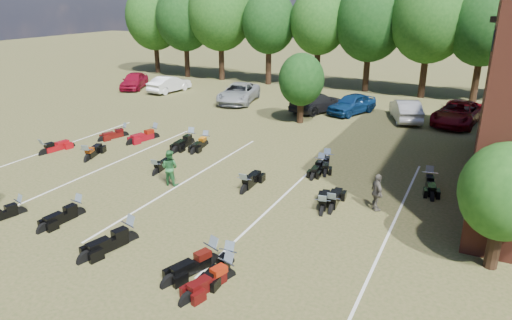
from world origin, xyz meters
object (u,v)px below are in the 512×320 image
Objects in this scene: car_4 at (352,104)px; person_grey at (377,193)px; person_green at (170,168)px; car_0 at (134,81)px; motorcycle_14 at (124,136)px; motorcycle_7 at (45,154)px; motorcycle_3 at (130,241)px.

person_grey is at bearing -50.56° from car_4.
person_green is 9.63m from person_grey.
person_green is at bearing -69.62° from car_0.
person_green reaches higher than car_4.
car_0 reaches higher than motorcycle_14.
person_grey reaches higher than motorcycle_7.
motorcycle_3 reaches higher than motorcycle_14.
car_4 is 22.94m from motorcycle_3.
motorcycle_7 is (-13.22, -17.36, -0.77)m from car_4.
car_4 is at bearing -108.27° from person_green.
car_0 is 16.43m from motorcycle_14.
person_green is at bearing 64.13° from person_grey.
car_0 reaches higher than motorcycle_3.
car_0 is 1.03× the size of car_4.
person_green is 9.28m from motorcycle_14.
car_4 reaches higher than motorcycle_14.
person_green is at bearing -82.04° from car_4.
motorcycle_3 is at bearing -28.07° from motorcycle_14.
car_4 is 17.07m from motorcycle_14.
car_4 is 1.82× the size of motorcycle_3.
car_4 is 17.06m from person_grey.
car_0 is 1.87× the size of motorcycle_3.
motorcycle_14 is at bearing -75.75° from car_0.
motorcycle_7 is (8.55, -17.75, -0.79)m from car_0.
motorcycle_7 is at bearing -88.30° from car_0.
car_0 is at bearing 144.13° from motorcycle_3.
motorcycle_14 is (10.16, -12.88, -0.79)m from car_0.
motorcycle_7 is (-18.70, -1.20, -0.82)m from person_grey.
car_4 is 1.97× the size of motorcycle_7.
person_green reaches higher than car_0.
motorcycle_7 is (-9.21, 0.39, -0.87)m from person_green.
motorcycle_7 is 1.07× the size of motorcycle_14.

